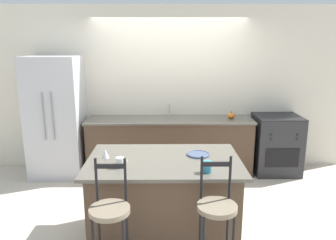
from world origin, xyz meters
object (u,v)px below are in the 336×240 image
at_px(refrigerator, 57,117).
at_px(coffee_mug, 120,162).
at_px(bar_stool_near, 110,223).
at_px(oven_range, 276,144).
at_px(dinner_plate, 198,154).
at_px(pumpkin_decoration, 231,116).
at_px(bar_stool_far, 216,220).
at_px(tumbler_cup, 207,167).
at_px(wine_glass, 105,154).

xyz_separation_m(refrigerator, coffee_mug, (1.28, -2.04, 0.01)).
bearing_deg(bar_stool_near, oven_range, 48.71).
relative_size(bar_stool_near, dinner_plate, 4.56).
bearing_deg(refrigerator, pumpkin_decoration, 1.11).
bearing_deg(bar_stool_far, oven_range, 61.74).
xyz_separation_m(oven_range, tumbler_cup, (-1.43, -2.20, 0.49)).
relative_size(refrigerator, wine_glass, 10.76).
relative_size(oven_range, dinner_plate, 3.74).
relative_size(tumbler_cup, pumpkin_decoration, 0.93).
relative_size(coffee_mug, pumpkin_decoration, 0.99).
relative_size(oven_range, bar_stool_far, 0.82).
relative_size(bar_stool_near, bar_stool_far, 1.00).
bearing_deg(tumbler_cup, pumpkin_decoration, 73.15).
xyz_separation_m(dinner_plate, pumpkin_decoration, (0.71, 1.74, 0.04)).
xyz_separation_m(bar_stool_near, coffee_mug, (0.03, 0.54, 0.34)).
bearing_deg(tumbler_cup, refrigerator, 134.41).
bearing_deg(refrigerator, bar_stool_near, -64.05).
bearing_deg(coffee_mug, tumbler_cup, -8.94).
height_order(bar_stool_near, bar_stool_far, same).
bearing_deg(bar_stool_near, coffee_mug, 87.28).
height_order(bar_stool_near, dinner_plate, bar_stool_near).
height_order(tumbler_cup, pumpkin_decoration, pumpkin_decoration).
bearing_deg(oven_range, wine_glass, -140.07).
relative_size(wine_glass, pumpkin_decoration, 1.49).
height_order(wine_glass, pumpkin_decoration, wine_glass).
distance_m(wine_glass, coffee_mug, 0.17).
bearing_deg(pumpkin_decoration, tumbler_cup, -106.85).
xyz_separation_m(refrigerator, tumbler_cup, (2.12, -2.17, 0.01)).
distance_m(bar_stool_far, coffee_mug, 1.08).
distance_m(bar_stool_near, tumbler_cup, 1.02).
height_order(oven_range, wine_glass, wine_glass).
height_order(bar_stool_near, coffee_mug, bar_stool_near).
xyz_separation_m(bar_stool_far, wine_glass, (-1.04, 0.55, 0.42)).
bearing_deg(refrigerator, bar_stool_far, -49.55).
distance_m(refrigerator, bar_stool_far, 3.36).
xyz_separation_m(wine_glass, coffee_mug, (0.15, -0.04, -0.07)).
relative_size(refrigerator, pumpkin_decoration, 16.05).
bearing_deg(dinner_plate, refrigerator, 141.12).
bearing_deg(pumpkin_decoration, wine_glass, -129.18).
bearing_deg(wine_glass, bar_stool_far, -27.86).
bearing_deg(oven_range, tumbler_cup, -122.95).
height_order(refrigerator, wine_glass, refrigerator).
xyz_separation_m(dinner_plate, wine_glass, (-0.96, -0.31, 0.12)).
bearing_deg(bar_stool_far, coffee_mug, 150.25).
bearing_deg(wine_glass, oven_range, 39.93).
height_order(bar_stool_near, wine_glass, bar_stool_near).
xyz_separation_m(bar_stool_far, dinner_plate, (-0.08, 0.86, 0.30)).
distance_m(refrigerator, oven_range, 3.59).
xyz_separation_m(oven_range, dinner_plate, (-1.46, -1.72, 0.44)).
relative_size(wine_glass, coffee_mug, 1.50).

